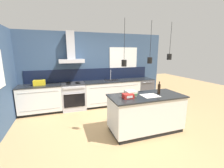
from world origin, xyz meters
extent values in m
plane|color=tan|center=(0.00, 0.00, 0.00)|extent=(16.00, 16.00, 0.00)
cube|color=#354C6B|center=(0.00, 2.03, 1.30)|extent=(5.60, 0.06, 2.60)
cube|color=black|center=(0.00, 1.99, 1.12)|extent=(4.42, 0.02, 0.43)
cube|color=white|center=(1.25, 1.99, 1.62)|extent=(1.12, 0.01, 0.96)
cube|color=black|center=(1.25, 1.99, 1.62)|extent=(1.04, 0.01, 0.88)
cube|color=#B5B5BA|center=(-0.70, 1.77, 1.64)|extent=(0.80, 0.46, 0.12)
cube|color=#B5B5BA|center=(-0.70, 1.86, 2.15)|extent=(0.26, 0.20, 0.90)
cylinder|color=black|center=(0.23, -0.42, 2.18)|extent=(0.01, 0.01, 0.84)
cylinder|color=black|center=(0.23, -0.42, 1.69)|extent=(0.11, 0.11, 0.14)
sphere|color=#F9D18C|center=(0.23, -0.42, 1.69)|extent=(0.06, 0.06, 0.06)
cylinder|color=black|center=(0.87, -0.40, 2.21)|extent=(0.01, 0.01, 0.79)
cylinder|color=black|center=(0.87, -0.40, 1.74)|extent=(0.11, 0.11, 0.14)
sphere|color=#F9D18C|center=(0.87, -0.40, 1.74)|extent=(0.06, 0.06, 0.06)
cylinder|color=black|center=(1.42, -0.38, 2.24)|extent=(0.01, 0.01, 0.72)
cylinder|color=black|center=(1.42, -0.38, 1.81)|extent=(0.11, 0.11, 0.14)
sphere|color=#F9D18C|center=(1.42, -0.38, 1.81)|extent=(0.06, 0.06, 0.06)
cube|color=black|center=(-1.73, 1.72, 0.04)|extent=(1.23, 0.56, 0.09)
cube|color=silver|center=(-1.73, 1.69, 0.48)|extent=(1.27, 0.62, 0.79)
cube|color=gray|center=(-1.73, 1.38, 0.76)|extent=(1.12, 0.01, 0.01)
cube|color=gray|center=(-1.73, 1.38, 0.21)|extent=(1.12, 0.01, 0.01)
cube|color=black|center=(-1.73, 1.69, 0.90)|extent=(1.29, 0.64, 0.03)
cube|color=black|center=(0.68, 1.72, 0.04)|extent=(1.94, 0.56, 0.09)
cube|color=silver|center=(0.68, 1.69, 0.48)|extent=(2.00, 0.62, 0.79)
cube|color=gray|center=(0.68, 1.38, 0.76)|extent=(1.76, 0.01, 0.01)
cube|color=gray|center=(0.68, 1.38, 0.21)|extent=(1.76, 0.01, 0.01)
cube|color=black|center=(0.68, 1.69, 0.90)|extent=(2.02, 0.64, 0.03)
cube|color=#262628|center=(0.68, 1.74, 0.91)|extent=(0.48, 0.34, 0.01)
cylinder|color=#B5B5BA|center=(0.68, 1.87, 1.09)|extent=(0.02, 0.02, 0.36)
sphere|color=#B5B5BA|center=(0.68, 1.87, 1.27)|extent=(0.03, 0.03, 0.03)
cylinder|color=#B5B5BA|center=(0.68, 1.81, 1.25)|extent=(0.02, 0.12, 0.02)
cube|color=#B5B5BA|center=(-0.70, 1.69, 0.43)|extent=(0.77, 0.62, 0.87)
cube|color=black|center=(-0.70, 1.37, 0.40)|extent=(0.66, 0.02, 0.44)
cylinder|color=#B5B5BA|center=(-0.70, 1.35, 0.63)|extent=(0.57, 0.02, 0.02)
cube|color=#B5B5BA|center=(-0.70, 1.37, 0.82)|extent=(0.66, 0.02, 0.07)
cube|color=#2D2D30|center=(-0.70, 1.69, 0.89)|extent=(0.77, 0.60, 0.04)
cylinder|color=black|center=(-0.86, 1.80, 0.91)|extent=(0.17, 0.17, 0.00)
cylinder|color=black|center=(-0.55, 1.80, 0.91)|extent=(0.17, 0.17, 0.00)
cylinder|color=black|center=(-0.86, 1.58, 0.91)|extent=(0.17, 0.17, 0.00)
cylinder|color=black|center=(-0.55, 1.58, 0.91)|extent=(0.17, 0.17, 0.00)
cube|color=#4C4C51|center=(1.99, 1.69, 0.45)|extent=(0.61, 0.62, 0.89)
cube|color=black|center=(1.99, 1.69, 0.90)|extent=(0.61, 0.62, 0.02)
cylinder|color=#4C4C51|center=(1.99, 1.36, 0.82)|extent=(0.46, 0.02, 0.02)
cube|color=black|center=(0.85, -0.38, 0.04)|extent=(1.67, 0.77, 0.09)
cube|color=silver|center=(0.85, -0.38, 0.48)|extent=(1.74, 0.80, 0.79)
cube|color=black|center=(0.85, -0.38, 0.90)|extent=(1.79, 0.85, 0.03)
cylinder|color=black|center=(1.20, -0.37, 1.03)|extent=(0.07, 0.07, 0.25)
cylinder|color=black|center=(1.20, -0.37, 1.18)|extent=(0.03, 0.03, 0.06)
cylinder|color=#262628|center=(1.20, -0.37, 1.22)|extent=(0.03, 0.03, 0.01)
cube|color=beige|center=(0.45, -0.30, 0.93)|extent=(0.20, 0.25, 0.04)
cube|color=#4C7F4C|center=(0.46, -0.31, 0.97)|extent=(0.27, 0.30, 0.04)
cube|color=beige|center=(0.46, -0.31, 1.02)|extent=(0.25, 0.26, 0.04)
cube|color=red|center=(0.33, -0.44, 0.96)|extent=(0.23, 0.17, 0.10)
cube|color=white|center=(0.33, -0.53, 0.96)|extent=(0.14, 0.01, 0.05)
cube|color=silver|center=(0.91, -0.44, 0.91)|extent=(0.40, 0.34, 0.01)
cube|color=gold|center=(-1.72, 1.69, 0.99)|extent=(0.34, 0.18, 0.16)
cylinder|color=black|center=(-1.72, 1.69, 1.09)|extent=(0.20, 0.02, 0.02)
camera|label=1|loc=(-1.05, -3.37, 1.92)|focal=24.00mm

